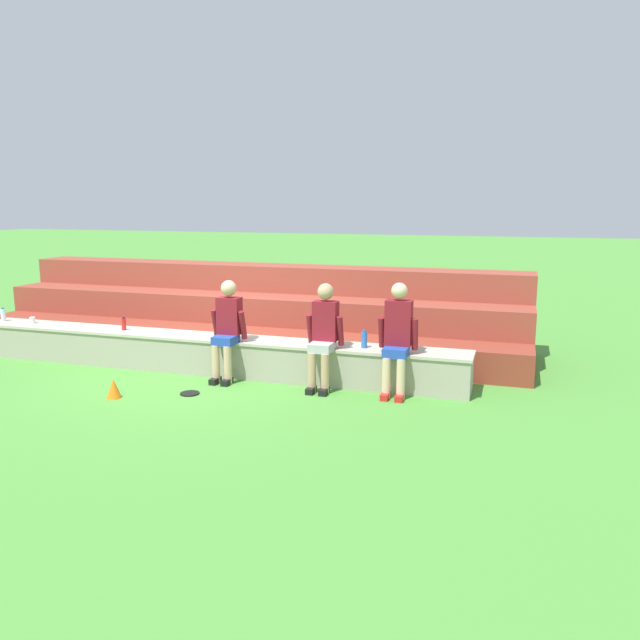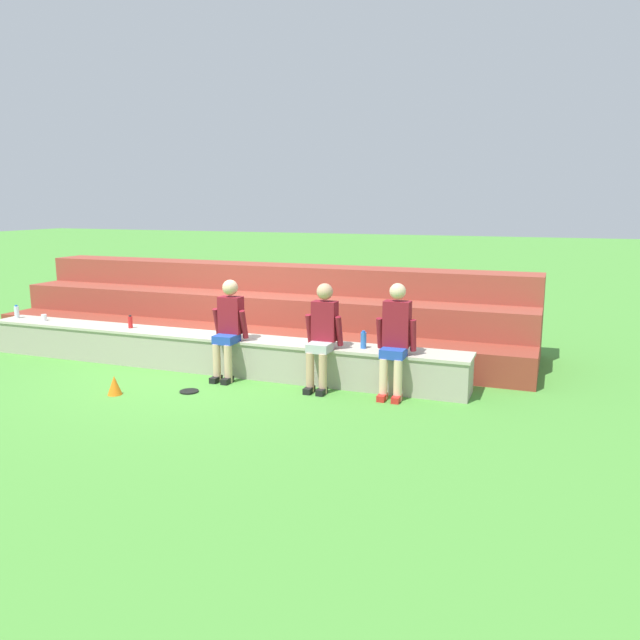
% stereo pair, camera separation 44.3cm
% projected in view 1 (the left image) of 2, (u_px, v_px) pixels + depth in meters
% --- Properties ---
extents(ground_plane, '(80.00, 80.00, 0.00)m').
position_uv_depth(ground_plane, '(196.00, 376.00, 9.17)').
color(ground_plane, '#4C9338').
extents(stone_seating_wall, '(7.90, 0.60, 0.55)m').
position_uv_depth(stone_seating_wall, '(204.00, 352.00, 9.38)').
color(stone_seating_wall, '#A8A08E').
rests_on(stone_seating_wall, ground).
extents(brick_bleachers, '(9.45, 2.18, 1.39)m').
position_uv_depth(brick_bleachers, '(255.00, 315.00, 11.10)').
color(brick_bleachers, brown).
rests_on(brick_bleachers, ground).
extents(person_far_left, '(0.51, 0.54, 1.43)m').
position_uv_depth(person_far_left, '(227.00, 327.00, 8.84)').
color(person_far_left, '#DBAD89').
rests_on(person_far_left, ground).
extents(person_left_of_center, '(0.51, 0.58, 1.44)m').
position_uv_depth(person_left_of_center, '(324.00, 333.00, 8.42)').
color(person_left_of_center, tan).
rests_on(person_left_of_center, ground).
extents(person_center, '(0.52, 0.53, 1.49)m').
position_uv_depth(person_center, '(397.00, 335.00, 8.14)').
color(person_center, beige).
rests_on(person_center, ground).
extents(water_bottle_mid_right, '(0.06, 0.06, 0.26)m').
position_uv_depth(water_bottle_mid_right, '(215.00, 329.00, 9.24)').
color(water_bottle_mid_right, green).
rests_on(water_bottle_mid_right, stone_seating_wall).
extents(water_bottle_near_left, '(0.08, 0.08, 0.24)m').
position_uv_depth(water_bottle_near_left, '(364.00, 340.00, 8.54)').
color(water_bottle_near_left, blue).
rests_on(water_bottle_near_left, stone_seating_wall).
extents(water_bottle_near_right, '(0.08, 0.08, 0.23)m').
position_uv_depth(water_bottle_near_right, '(3.00, 315.00, 10.46)').
color(water_bottle_near_right, silver).
rests_on(water_bottle_near_right, stone_seating_wall).
extents(water_bottle_center_gap, '(0.07, 0.07, 0.21)m').
position_uv_depth(water_bottle_center_gap, '(124.00, 324.00, 9.72)').
color(water_bottle_center_gap, red).
rests_on(water_bottle_center_gap, stone_seating_wall).
extents(plastic_cup_left_end, '(0.09, 0.09, 0.11)m').
position_uv_depth(plastic_cup_left_end, '(32.00, 320.00, 10.26)').
color(plastic_cup_left_end, white).
rests_on(plastic_cup_left_end, stone_seating_wall).
extents(frisbee, '(0.26, 0.26, 0.02)m').
position_uv_depth(frisbee, '(190.00, 393.00, 8.31)').
color(frisbee, black).
rests_on(frisbee, ground).
extents(sports_cone, '(0.19, 0.19, 0.26)m').
position_uv_depth(sports_cone, '(114.00, 388.00, 8.12)').
color(sports_cone, orange).
rests_on(sports_cone, ground).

